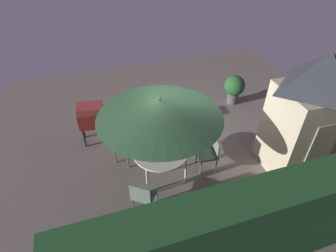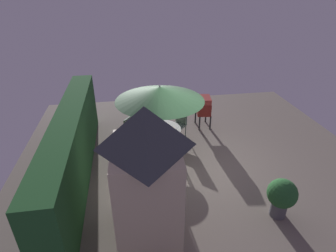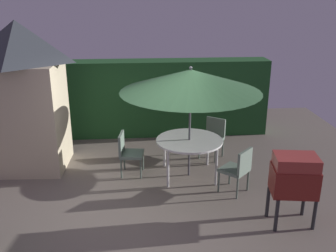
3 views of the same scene
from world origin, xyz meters
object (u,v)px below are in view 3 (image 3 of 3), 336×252
chair_near_shed (213,135)px  chair_toward_hedge (238,168)px  patio_table (189,142)px  garden_shed (24,96)px  bbq_grill (294,176)px  chair_far_side (128,151)px  patio_umbrella (191,81)px

chair_near_shed → chair_toward_hedge: same height
chair_toward_hedge → patio_table: bearing=135.7°
garden_shed → bbq_grill: bearing=-28.1°
chair_far_side → chair_toward_hedge: size_ratio=1.00×
bbq_grill → chair_near_shed: 2.87m
bbq_grill → chair_toward_hedge: size_ratio=1.33×
patio_umbrella → chair_far_side: size_ratio=3.05×
patio_umbrella → patio_table: bearing=90.0°
chair_far_side → chair_near_shed: bearing=21.4°
chair_far_side → garden_shed: bearing=165.3°
patio_table → chair_far_side: chair_far_side is taller
patio_umbrella → bbq_grill: bearing=-52.2°
chair_toward_hedge → bbq_grill: bearing=-59.6°
patio_table → chair_far_side: 1.28m
patio_table → chair_near_shed: bearing=53.6°
chair_far_side → bbq_grill: bearing=-36.7°
patio_umbrella → chair_toward_hedge: 1.87m
chair_far_side → chair_toward_hedge: same height
patio_umbrella → bbq_grill: size_ratio=2.28×
chair_near_shed → bbq_grill: bearing=-74.6°
patio_table → chair_near_shed: 1.15m
chair_near_shed → chair_far_side: bearing=-158.6°
bbq_grill → chair_toward_hedge: bearing=120.4°
garden_shed → patio_umbrella: (3.35, -0.71, 0.42)m
patio_umbrella → chair_far_side: patio_umbrella is taller
bbq_grill → chair_far_side: (-2.68, 2.00, -0.33)m
chair_near_shed → patio_table: bearing=-126.4°
garden_shed → patio_umbrella: bearing=-11.9°
garden_shed → bbq_grill: size_ratio=2.58×
garden_shed → chair_toward_hedge: (4.17, -1.50, -1.06)m
chair_toward_hedge → chair_near_shed: bearing=94.8°
patio_umbrella → chair_toward_hedge: bearing=-44.3°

